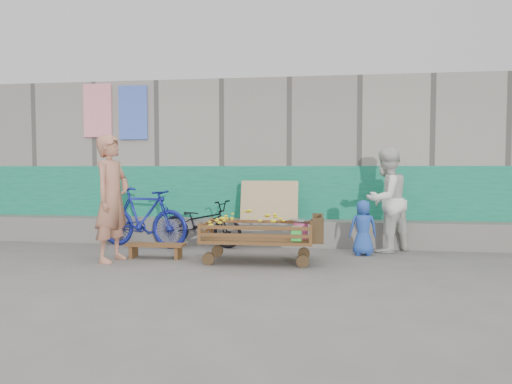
# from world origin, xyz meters

# --- Properties ---
(ground) EXTENTS (80.00, 80.00, 0.00)m
(ground) POSITION_xyz_m (0.00, 0.00, 0.00)
(ground) COLOR #5B5954
(ground) RESTS_ON ground
(building_wall) EXTENTS (12.00, 3.50, 3.00)m
(building_wall) POSITION_xyz_m (-0.00, 4.05, 1.47)
(building_wall) COLOR gray
(building_wall) RESTS_ON ground
(banana_cart) EXTENTS (1.74, 0.79, 0.74)m
(banana_cart) POSITION_xyz_m (0.24, 0.85, 0.50)
(banana_cart) COLOR brown
(banana_cart) RESTS_ON ground
(bench) EXTENTS (0.88, 0.26, 0.22)m
(bench) POSITION_xyz_m (-1.29, 0.93, 0.16)
(bench) COLOR brown
(bench) RESTS_ON ground
(vendor_man) EXTENTS (0.55, 0.74, 1.84)m
(vendor_man) POSITION_xyz_m (-1.84, 0.63, 0.92)
(vendor_man) COLOR #B17257
(vendor_man) RESTS_ON ground
(woman) EXTENTS (1.04, 1.03, 1.69)m
(woman) POSITION_xyz_m (2.24, 1.96, 0.85)
(woman) COLOR silver
(woman) RESTS_ON ground
(child) EXTENTS (0.44, 0.30, 0.87)m
(child) POSITION_xyz_m (1.84, 1.59, 0.43)
(child) COLOR #234AA9
(child) RESTS_ON ground
(bicycle_dark) EXTENTS (1.63, 0.91, 0.81)m
(bicycle_dark) POSITION_xyz_m (-0.87, 2.05, 0.41)
(bicycle_dark) COLOR black
(bicycle_dark) RESTS_ON ground
(bicycle_blue) EXTENTS (1.78, 0.83, 1.03)m
(bicycle_blue) POSITION_xyz_m (-1.85, 1.85, 0.52)
(bicycle_blue) COLOR navy
(bicycle_blue) RESTS_ON ground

